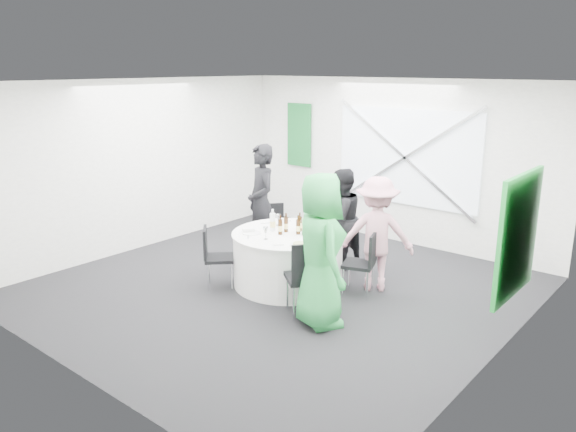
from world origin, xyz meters
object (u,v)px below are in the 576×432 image
Objects in this scene: chair_back_right at (365,259)px; person_man_back_left at (261,203)px; green_water_bottle at (305,227)px; chair_back at (331,229)px; chair_front_right at (307,273)px; clear_water_bottle at (273,222)px; banquet_table at (288,259)px; chair_back_left at (273,227)px; person_woman_green at (320,250)px; chair_front_left at (213,253)px; person_woman_pink at (376,234)px; person_man_back at (341,219)px.

person_man_back_left is (-2.02, 0.19, 0.41)m from chair_back_right.
green_water_bottle reaches higher than chair_back_right.
chair_back is at bearing -145.56° from chair_back_right.
clear_water_bottle is at bearing -81.19° from chair_front_right.
chair_back_right reaches higher than banquet_table.
chair_back_left is at bearing 140.70° from banquet_table.
chair_back_right is (1.97, -0.41, 0.01)m from chair_back_left.
person_woman_green is 1.45m from clear_water_bottle.
chair_back is at bearing -24.30° from person_woman_green.
chair_front_left is at bearing -127.37° from clear_water_bottle.
chair_front_right is 0.41m from person_woman_green.
chair_front_left is 1.38m from person_man_back_left.
person_man_back_left is at bearing -149.04° from chair_back.
banquet_table is 1.80× the size of chair_back_right.
chair_front_right is 0.62× the size of person_woman_pink.
chair_back_right is at bearing 20.10° from green_water_bottle.
person_woman_pink is at bearing 161.16° from chair_back_right.
person_man_back reaches higher than banquet_table.
chair_back is 1.43m from chair_back_right.
chair_back_right is at bearing 18.90° from clear_water_bottle.
chair_back_right reaches higher than chair_back_left.
chair_back_left is 1.99m from person_woman_pink.
person_man_back reaches higher than chair_front_left.
chair_back_left is 1.52m from chair_front_left.
person_woman_green is at bearing -33.52° from banquet_table.
banquet_table is at bearing -90.00° from chair_back_right.
person_man_back_left is 2.43m from person_woman_green.
person_woman_pink is at bearing -96.86° from chair_front_left.
person_man_back_left is at bearing -29.60° from person_woman_pink.
person_woman_pink is at bearing 31.68° from person_man_back_left.
person_woman_green reaches higher than banquet_table.
chair_front_right is 1.86m from person_man_back.
chair_back_left is at bearing -35.96° from person_woman_pink.
person_woman_pink is (2.02, 0.10, -0.13)m from person_man_back_left.
chair_front_right is at bearing -4.72° from person_man_back_left.
banquet_table is 1.59× the size of chair_front_right.
person_woman_green is (1.21, -1.92, 0.41)m from chair_back.
person_woman_pink is at bearing 36.21° from green_water_bottle.
person_woman_green is at bearing 59.95° from person_woman_pink.
clear_water_bottle reaches higher than chair_front_right.
green_water_bottle is at bearing 3.87° from person_woman_pink.
green_water_bottle is at bearing 13.30° from person_man_back.
chair_front_right is at bearing 25.91° from person_woman_green.
chair_back is at bearing -22.50° from chair_back_left.
chair_back_right is at bearing 61.50° from person_man_back.
chair_front_right is at bearing -133.35° from chair_front_left.
green_water_bottle is at bearing -9.53° from person_woman_green.
person_woman_pink is at bearing -32.07° from chair_back.
chair_front_left is at bearing -140.27° from green_water_bottle.
chair_back_left is at bearing 149.31° from green_water_bottle.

